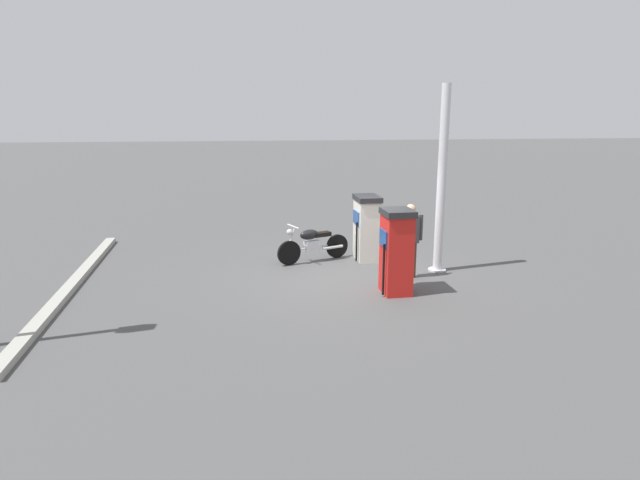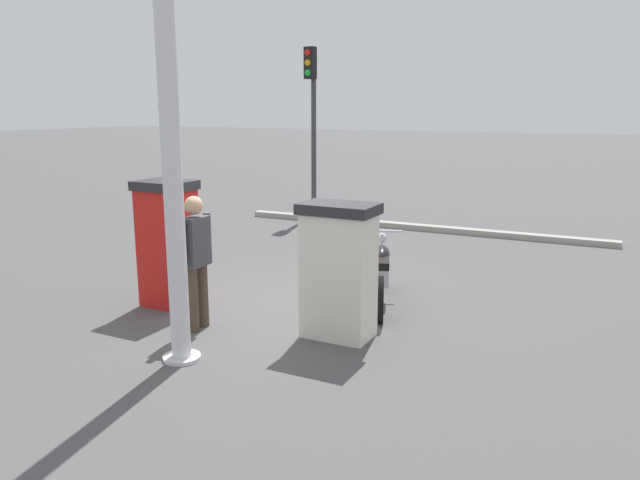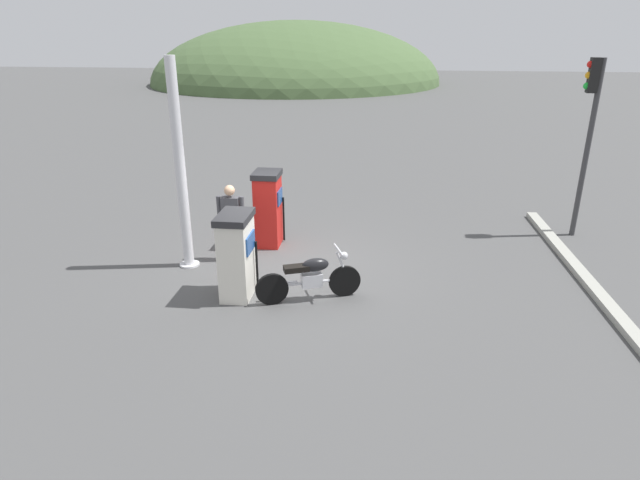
{
  "view_description": "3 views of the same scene",
  "coord_description": "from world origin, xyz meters",
  "px_view_note": "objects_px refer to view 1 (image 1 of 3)",
  "views": [
    {
      "loc": [
        2.35,
        10.96,
        3.46
      ],
      "look_at": [
        0.67,
        -0.4,
        0.73
      ],
      "focal_mm": 29.87,
      "sensor_mm": 36.0,
      "label": 1
    },
    {
      "loc": [
        -6.62,
        -4.18,
        2.61
      ],
      "look_at": [
        0.31,
        -0.54,
        0.9
      ],
      "focal_mm": 34.21,
      "sensor_mm": 36.0,
      "label": 2
    },
    {
      "loc": [
        2.01,
        -9.64,
        4.48
      ],
      "look_at": [
        0.72,
        0.06,
        0.64
      ],
      "focal_mm": 29.91,
      "sensor_mm": 36.0,
      "label": 3
    }
  ],
  "objects_px": {
    "motorcycle_near_pump": "(313,243)",
    "canopy_support_pole": "(442,184)",
    "fuel_pump_near": "(367,227)",
    "attendant_person": "(410,236)",
    "fuel_pump_far": "(396,251)"
  },
  "relations": [
    {
      "from": "fuel_pump_near",
      "to": "fuel_pump_far",
      "type": "bearing_deg",
      "value": 90.0
    },
    {
      "from": "fuel_pump_near",
      "to": "attendant_person",
      "type": "distance_m",
      "value": 1.69
    },
    {
      "from": "motorcycle_near_pump",
      "to": "attendant_person",
      "type": "xyz_separation_m",
      "value": [
        -1.88,
        1.58,
        0.47
      ]
    },
    {
      "from": "fuel_pump_far",
      "to": "canopy_support_pole",
      "type": "bearing_deg",
      "value": -135.67
    },
    {
      "from": "fuel_pump_far",
      "to": "attendant_person",
      "type": "height_order",
      "value": "fuel_pump_far"
    },
    {
      "from": "fuel_pump_far",
      "to": "fuel_pump_near",
      "type": "bearing_deg",
      "value": -90.0
    },
    {
      "from": "fuel_pump_far",
      "to": "attendant_person",
      "type": "xyz_separation_m",
      "value": [
        -0.56,
        -0.92,
        0.07
      ]
    },
    {
      "from": "fuel_pump_near",
      "to": "fuel_pump_far",
      "type": "distance_m",
      "value": 2.51
    },
    {
      "from": "attendant_person",
      "to": "canopy_support_pole",
      "type": "xyz_separation_m",
      "value": [
        -0.81,
        -0.42,
        1.05
      ]
    },
    {
      "from": "fuel_pump_near",
      "to": "motorcycle_near_pump",
      "type": "relative_size",
      "value": 0.87
    },
    {
      "from": "motorcycle_near_pump",
      "to": "fuel_pump_far",
      "type": "bearing_deg",
      "value": 117.71
    },
    {
      "from": "motorcycle_near_pump",
      "to": "canopy_support_pole",
      "type": "relative_size",
      "value": 0.44
    },
    {
      "from": "attendant_person",
      "to": "canopy_support_pole",
      "type": "height_order",
      "value": "canopy_support_pole"
    },
    {
      "from": "motorcycle_near_pump",
      "to": "attendant_person",
      "type": "relative_size",
      "value": 1.11
    },
    {
      "from": "motorcycle_near_pump",
      "to": "canopy_support_pole",
      "type": "distance_m",
      "value": 3.3
    }
  ]
}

